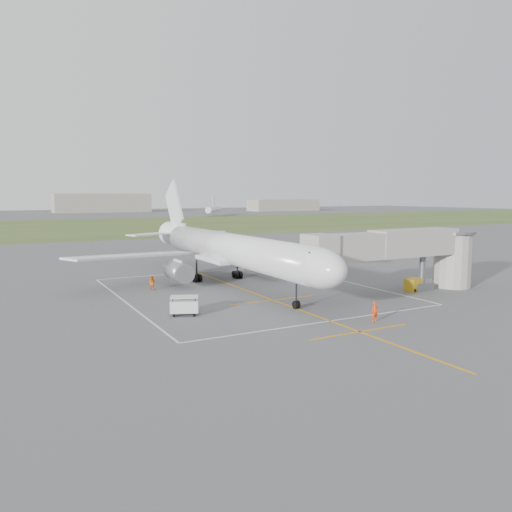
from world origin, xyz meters
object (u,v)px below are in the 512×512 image
airliner (229,249)px  gpu_unit (414,285)px  ramp_worker_wing (152,283)px  jet_bridge (409,251)px  baggage_cart (184,305)px  ramp_worker_nose (375,312)px

airliner → gpu_unit: 22.30m
ramp_worker_wing → jet_bridge: bearing=-178.8°
airliner → baggage_cart: 16.80m
baggage_cart → ramp_worker_nose: 17.21m
baggage_cart → ramp_worker_wing: bearing=109.0°
jet_bridge → ramp_worker_wing: jet_bridge is taller
baggage_cart → airliner: bearing=73.1°
airliner → baggage_cart: airliner is taller
jet_bridge → ramp_worker_nose: size_ratio=12.92×
airliner → ramp_worker_nose: 23.37m
ramp_worker_nose → ramp_worker_wing: (-12.81, 23.88, -0.06)m
gpu_unit → ramp_worker_wing: ramp_worker_wing is taller
gpu_unit → jet_bridge: bearing=176.9°
jet_bridge → baggage_cart: (-26.29, 1.67, -3.84)m
airliner → jet_bridge: size_ratio=2.00×
gpu_unit → baggage_cart: (-27.45, 1.51, 0.17)m
jet_bridge → baggage_cart: 26.62m
ramp_worker_nose → ramp_worker_wing: ramp_worker_nose is taller
baggage_cart → jet_bridge: bearing=19.5°
jet_bridge → ramp_worker_nose: jet_bridge is taller
ramp_worker_nose → baggage_cart: bearing=144.1°
jet_bridge → gpu_unit: 4.18m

